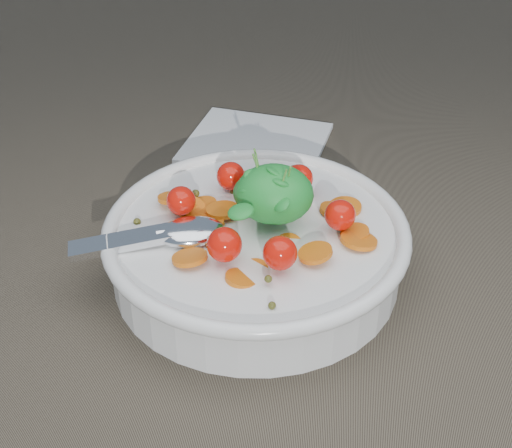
# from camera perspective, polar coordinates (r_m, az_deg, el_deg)

# --- Properties ---
(ground) EXTENTS (6.00, 6.00, 0.00)m
(ground) POSITION_cam_1_polar(r_m,az_deg,el_deg) (0.64, 0.60, -2.29)
(ground) COLOR brown
(ground) RESTS_ON ground
(bowl) EXTENTS (0.28, 0.26, 0.11)m
(bowl) POSITION_cam_1_polar(r_m,az_deg,el_deg) (0.60, 0.00, -1.68)
(bowl) COLOR white
(bowl) RESTS_ON ground
(napkin) EXTENTS (0.17, 0.16, 0.01)m
(napkin) POSITION_cam_1_polar(r_m,az_deg,el_deg) (0.81, -0.01, 6.50)
(napkin) COLOR white
(napkin) RESTS_ON ground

